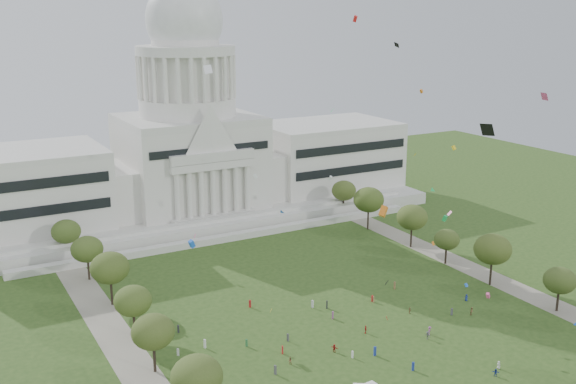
% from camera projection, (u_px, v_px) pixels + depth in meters
% --- Properties ---
extents(ground, '(400.00, 400.00, 0.00)m').
position_uv_depth(ground, '(395.00, 355.00, 137.75)').
color(ground, '#2D4A1A').
rests_on(ground, ground).
extents(capitol, '(160.00, 64.50, 91.30)m').
position_uv_depth(capitol, '(190.00, 151.00, 227.96)').
color(capitol, silver).
rests_on(capitol, ground).
extents(path_left, '(8.00, 160.00, 0.04)m').
position_uv_depth(path_left, '(122.00, 348.00, 140.57)').
color(path_left, gray).
rests_on(path_left, ground).
extents(path_right, '(8.00, 160.00, 0.04)m').
position_uv_depth(path_right, '(466.00, 266.00, 185.60)').
color(path_right, gray).
rests_on(path_right, ground).
extents(row_tree_l_1, '(8.86, 8.86, 12.59)m').
position_uv_depth(row_tree_l_1, '(197.00, 377.00, 112.26)').
color(row_tree_l_1, black).
rests_on(row_tree_l_1, ground).
extents(row_tree_r_1, '(7.58, 7.58, 10.78)m').
position_uv_depth(row_tree_r_1, '(560.00, 281.00, 155.98)').
color(row_tree_r_1, black).
rests_on(row_tree_r_1, ground).
extents(row_tree_l_2, '(8.42, 8.42, 11.97)m').
position_uv_depth(row_tree_l_2, '(153.00, 332.00, 129.05)').
color(row_tree_l_2, black).
rests_on(row_tree_l_2, ground).
extents(row_tree_r_2, '(9.55, 9.55, 13.58)m').
position_uv_depth(row_tree_r_2, '(493.00, 249.00, 170.71)').
color(row_tree_r_2, black).
rests_on(row_tree_r_2, ground).
extents(row_tree_l_3, '(8.12, 8.12, 11.55)m').
position_uv_depth(row_tree_l_3, '(133.00, 301.00, 143.60)').
color(row_tree_l_3, black).
rests_on(row_tree_l_3, ground).
extents(row_tree_r_3, '(7.01, 7.01, 9.98)m').
position_uv_depth(row_tree_r_3, '(447.00, 240.00, 185.88)').
color(row_tree_r_3, black).
rests_on(row_tree_r_3, ground).
extents(row_tree_l_4, '(9.29, 9.29, 13.21)m').
position_uv_depth(row_tree_l_4, '(110.00, 268.00, 158.93)').
color(row_tree_l_4, black).
rests_on(row_tree_l_4, ground).
extents(row_tree_r_4, '(9.19, 9.19, 13.06)m').
position_uv_depth(row_tree_r_4, '(412.00, 217.00, 198.62)').
color(row_tree_r_4, black).
rests_on(row_tree_r_4, ground).
extents(row_tree_l_5, '(8.33, 8.33, 11.85)m').
position_uv_depth(row_tree_l_5, '(87.00, 249.00, 174.35)').
color(row_tree_l_5, black).
rests_on(row_tree_l_5, ground).
extents(row_tree_r_5, '(9.82, 9.82, 13.96)m').
position_uv_depth(row_tree_r_5, '(369.00, 200.00, 214.88)').
color(row_tree_r_5, black).
rests_on(row_tree_r_5, ground).
extents(row_tree_l_6, '(8.19, 8.19, 11.64)m').
position_uv_depth(row_tree_l_6, '(66.00, 232.00, 188.93)').
color(row_tree_l_6, black).
rests_on(row_tree_l_6, ground).
extents(row_tree_r_6, '(8.42, 8.42, 11.97)m').
position_uv_depth(row_tree_r_6, '(344.00, 191.00, 231.56)').
color(row_tree_r_6, black).
rests_on(row_tree_r_6, ground).
extents(person_0, '(0.99, 0.88, 1.71)m').
position_uv_depth(person_0, '(466.00, 298.00, 163.22)').
color(person_0, navy).
rests_on(person_0, ground).
extents(person_2, '(1.08, 0.91, 1.90)m').
position_uv_depth(person_2, '(472.00, 311.00, 155.61)').
color(person_2, olive).
rests_on(person_2, ground).
extents(person_3, '(1.07, 1.31, 1.81)m').
position_uv_depth(person_3, '(427.00, 335.00, 144.02)').
color(person_3, '#4C4C51').
rests_on(person_3, ground).
extents(person_4, '(0.93, 1.21, 1.84)m').
position_uv_depth(person_4, '(366.00, 329.00, 146.74)').
color(person_4, '#B21E1E').
rests_on(person_4, ground).
extents(person_5, '(1.32, 1.71, 1.73)m').
position_uv_depth(person_5, '(334.00, 348.00, 138.60)').
color(person_5, '#B21E1E').
rests_on(person_5, ground).
extents(person_6, '(0.71, 0.91, 1.63)m').
position_uv_depth(person_6, '(499.00, 365.00, 132.07)').
color(person_6, silver).
rests_on(person_6, ground).
extents(person_7, '(0.63, 0.66, 1.46)m').
position_uv_depth(person_7, '(371.00, 384.00, 125.36)').
color(person_7, '#26262B').
rests_on(person_7, ground).
extents(person_8, '(0.88, 0.76, 1.54)m').
position_uv_depth(person_8, '(290.00, 361.00, 133.82)').
color(person_8, olive).
rests_on(person_8, ground).
extents(person_9, '(1.39, 1.22, 1.92)m').
position_uv_depth(person_9, '(430.00, 331.00, 146.06)').
color(person_9, '#994C8C').
rests_on(person_9, ground).
extents(person_10, '(0.68, 1.00, 1.56)m').
position_uv_depth(person_10, '(410.00, 310.00, 156.36)').
color(person_10, olive).
rests_on(person_10, ground).
extents(person_11, '(1.37, 1.44, 1.54)m').
position_uv_depth(person_11, '(496.00, 373.00, 129.38)').
color(person_11, navy).
rests_on(person_11, ground).
extents(distant_crowd, '(65.58, 42.87, 1.95)m').
position_uv_depth(distant_crowd, '(304.00, 336.00, 143.71)').
color(distant_crowd, navy).
rests_on(distant_crowd, ground).
extents(kite_swarm, '(82.13, 107.05, 64.08)m').
position_uv_depth(kite_swarm, '(380.00, 209.00, 138.26)').
color(kite_swarm, orange).
rests_on(kite_swarm, ground).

